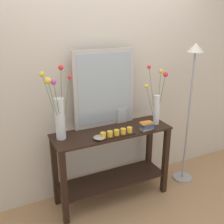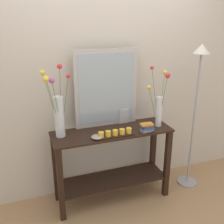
{
  "view_description": "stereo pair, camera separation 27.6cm",
  "coord_description": "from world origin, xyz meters",
  "px_view_note": "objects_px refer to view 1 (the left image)",
  "views": [
    {
      "loc": [
        -1.13,
        -2.33,
        1.99
      ],
      "look_at": [
        0.0,
        0.0,
        1.04
      ],
      "focal_mm": 43.45,
      "sensor_mm": 36.0,
      "label": 1
    },
    {
      "loc": [
        -0.88,
        -2.44,
        1.99
      ],
      "look_at": [
        0.0,
        0.0,
        1.04
      ],
      "focal_mm": 43.45,
      "sensor_mm": 36.0,
      "label": 2
    }
  ],
  "objects_px": {
    "vase_right": "(157,103)",
    "floor_lamp": "(191,92)",
    "candle_tray": "(117,133)",
    "decorative_bowl": "(99,137)",
    "tall_vase_left": "(59,113)",
    "mirror_leaning": "(105,89)",
    "book_stack": "(147,126)",
    "picture_frame_small": "(122,116)",
    "console_table": "(112,158)"
  },
  "relations": [
    {
      "from": "mirror_leaning",
      "to": "candle_tray",
      "type": "distance_m",
      "value": 0.49
    },
    {
      "from": "console_table",
      "to": "mirror_leaning",
      "type": "distance_m",
      "value": 0.75
    },
    {
      "from": "tall_vase_left",
      "to": "picture_frame_small",
      "type": "xyz_separation_m",
      "value": [
        0.73,
        0.11,
        -0.19
      ]
    },
    {
      "from": "vase_right",
      "to": "floor_lamp",
      "type": "xyz_separation_m",
      "value": [
        0.46,
        -0.01,
        0.07
      ]
    },
    {
      "from": "console_table",
      "to": "candle_tray",
      "type": "relative_size",
      "value": 3.22
    },
    {
      "from": "decorative_bowl",
      "to": "picture_frame_small",
      "type": "bearing_deg",
      "value": 35.4
    },
    {
      "from": "picture_frame_small",
      "to": "book_stack",
      "type": "height_order",
      "value": "picture_frame_small"
    },
    {
      "from": "tall_vase_left",
      "to": "candle_tray",
      "type": "xyz_separation_m",
      "value": [
        0.52,
        -0.18,
        -0.24
      ]
    },
    {
      "from": "mirror_leaning",
      "to": "book_stack",
      "type": "height_order",
      "value": "mirror_leaning"
    },
    {
      "from": "vase_right",
      "to": "floor_lamp",
      "type": "distance_m",
      "value": 0.46
    },
    {
      "from": "tall_vase_left",
      "to": "picture_frame_small",
      "type": "relative_size",
      "value": 4.42
    },
    {
      "from": "decorative_bowl",
      "to": "book_stack",
      "type": "distance_m",
      "value": 0.53
    },
    {
      "from": "decorative_bowl",
      "to": "floor_lamp",
      "type": "xyz_separation_m",
      "value": [
        1.18,
        0.08,
        0.29
      ]
    },
    {
      "from": "decorative_bowl",
      "to": "book_stack",
      "type": "bearing_deg",
      "value": -1.69
    },
    {
      "from": "tall_vase_left",
      "to": "floor_lamp",
      "type": "distance_m",
      "value": 1.52
    },
    {
      "from": "console_table",
      "to": "mirror_leaning",
      "type": "bearing_deg",
      "value": 90.29
    },
    {
      "from": "floor_lamp",
      "to": "picture_frame_small",
      "type": "bearing_deg",
      "value": 165.25
    },
    {
      "from": "candle_tray",
      "to": "decorative_bowl",
      "type": "distance_m",
      "value": 0.19
    },
    {
      "from": "picture_frame_small",
      "to": "book_stack",
      "type": "relative_size",
      "value": 1.2
    },
    {
      "from": "mirror_leaning",
      "to": "book_stack",
      "type": "distance_m",
      "value": 0.59
    },
    {
      "from": "book_stack",
      "to": "floor_lamp",
      "type": "xyz_separation_m",
      "value": [
        0.64,
        0.09,
        0.27
      ]
    },
    {
      "from": "console_table",
      "to": "picture_frame_small",
      "type": "xyz_separation_m",
      "value": [
        0.2,
        0.15,
        0.41
      ]
    },
    {
      "from": "decorative_bowl",
      "to": "mirror_leaning",
      "type": "bearing_deg",
      "value": 56.86
    },
    {
      "from": "picture_frame_small",
      "to": "decorative_bowl",
      "type": "xyz_separation_m",
      "value": [
        -0.4,
        -0.28,
        -0.06
      ]
    },
    {
      "from": "decorative_bowl",
      "to": "console_table",
      "type": "bearing_deg",
      "value": 32.96
    },
    {
      "from": "floor_lamp",
      "to": "mirror_leaning",
      "type": "bearing_deg",
      "value": 166.93
    },
    {
      "from": "floor_lamp",
      "to": "decorative_bowl",
      "type": "bearing_deg",
      "value": -176.25
    },
    {
      "from": "mirror_leaning",
      "to": "vase_right",
      "type": "relative_size",
      "value": 1.28
    },
    {
      "from": "console_table",
      "to": "book_stack",
      "type": "relative_size",
      "value": 9.15
    },
    {
      "from": "tall_vase_left",
      "to": "mirror_leaning",
      "type": "bearing_deg",
      "value": 13.47
    },
    {
      "from": "picture_frame_small",
      "to": "floor_lamp",
      "type": "distance_m",
      "value": 0.84
    },
    {
      "from": "tall_vase_left",
      "to": "decorative_bowl",
      "type": "distance_m",
      "value": 0.45
    },
    {
      "from": "picture_frame_small",
      "to": "tall_vase_left",
      "type": "bearing_deg",
      "value": -171.76
    },
    {
      "from": "tall_vase_left",
      "to": "vase_right",
      "type": "distance_m",
      "value": 1.06
    },
    {
      "from": "tall_vase_left",
      "to": "picture_frame_small",
      "type": "bearing_deg",
      "value": 8.24
    },
    {
      "from": "vase_right",
      "to": "book_stack",
      "type": "bearing_deg",
      "value": -150.19
    },
    {
      "from": "candle_tray",
      "to": "console_table",
      "type": "bearing_deg",
      "value": 84.16
    },
    {
      "from": "console_table",
      "to": "candle_tray",
      "type": "bearing_deg",
      "value": -95.84
    },
    {
      "from": "tall_vase_left",
      "to": "decorative_bowl",
      "type": "bearing_deg",
      "value": -27.67
    },
    {
      "from": "picture_frame_small",
      "to": "candle_tray",
      "type": "bearing_deg",
      "value": -126.37
    },
    {
      "from": "book_stack",
      "to": "floor_lamp",
      "type": "distance_m",
      "value": 0.7
    },
    {
      "from": "candle_tray",
      "to": "floor_lamp",
      "type": "distance_m",
      "value": 1.03
    },
    {
      "from": "vase_right",
      "to": "book_stack",
      "type": "height_order",
      "value": "vase_right"
    },
    {
      "from": "console_table",
      "to": "picture_frame_small",
      "type": "relative_size",
      "value": 7.61
    },
    {
      "from": "console_table",
      "to": "floor_lamp",
      "type": "distance_m",
      "value": 1.17
    },
    {
      "from": "tall_vase_left",
      "to": "book_stack",
      "type": "height_order",
      "value": "tall_vase_left"
    },
    {
      "from": "vase_right",
      "to": "decorative_bowl",
      "type": "xyz_separation_m",
      "value": [
        -0.72,
        -0.09,
        -0.22
      ]
    },
    {
      "from": "tall_vase_left",
      "to": "floor_lamp",
      "type": "height_order",
      "value": "floor_lamp"
    },
    {
      "from": "console_table",
      "to": "mirror_leaning",
      "type": "height_order",
      "value": "mirror_leaning"
    },
    {
      "from": "book_stack",
      "to": "decorative_bowl",
      "type": "bearing_deg",
      "value": 178.31
    }
  ]
}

